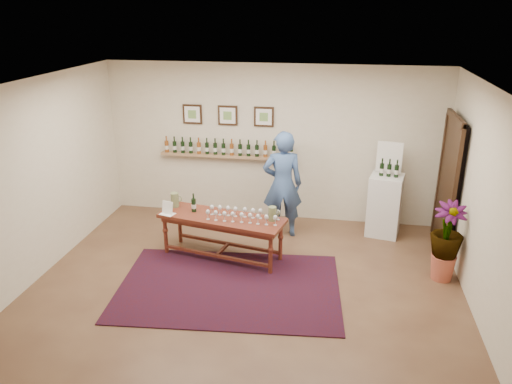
% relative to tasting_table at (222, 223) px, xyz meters
% --- Properties ---
extents(ground, '(6.00, 6.00, 0.00)m').
position_rel_tasting_table_xyz_m(ground, '(0.52, -0.74, -0.59)').
color(ground, '#513424').
rests_on(ground, ground).
extents(room_shell, '(6.00, 6.00, 6.00)m').
position_rel_tasting_table_xyz_m(room_shell, '(2.64, 1.12, 0.53)').
color(room_shell, beige).
rests_on(room_shell, ground).
extents(rug, '(3.24, 2.30, 0.02)m').
position_rel_tasting_table_xyz_m(rug, '(0.30, -0.88, -0.58)').
color(rug, '#410C0B').
rests_on(rug, ground).
extents(tasting_table, '(2.03, 1.01, 0.69)m').
position_rel_tasting_table_xyz_m(tasting_table, '(0.00, 0.00, 0.00)').
color(tasting_table, '#4E2013').
rests_on(tasting_table, ground).
extents(table_glasses, '(1.21, 0.33, 0.17)m').
position_rel_tasting_table_xyz_m(table_glasses, '(0.34, -0.06, 0.19)').
color(table_glasses, silver).
rests_on(table_glasses, tasting_table).
extents(table_bottles, '(0.27, 0.17, 0.27)m').
position_rel_tasting_table_xyz_m(table_bottles, '(-0.47, 0.15, 0.24)').
color(table_bottles, black).
rests_on(table_bottles, tasting_table).
extents(pitcher_left, '(0.17, 0.17, 0.23)m').
position_rel_tasting_table_xyz_m(pitcher_left, '(-0.83, 0.26, 0.22)').
color(pitcher_left, '#697247').
rests_on(pitcher_left, tasting_table).
extents(pitcher_right, '(0.18, 0.18, 0.22)m').
position_rel_tasting_table_xyz_m(pitcher_right, '(0.78, -0.01, 0.21)').
color(pitcher_right, '#697247').
rests_on(pitcher_right, tasting_table).
extents(menu_card, '(0.25, 0.21, 0.20)m').
position_rel_tasting_table_xyz_m(menu_card, '(-0.85, -0.03, 0.20)').
color(menu_card, white).
rests_on(menu_card, tasting_table).
extents(display_pedestal, '(0.62, 0.62, 1.05)m').
position_rel_tasting_table_xyz_m(display_pedestal, '(2.53, 1.31, -0.06)').
color(display_pedestal, silver).
rests_on(display_pedestal, ground).
extents(pedestal_bottles, '(0.34, 0.15, 0.33)m').
position_rel_tasting_table_xyz_m(pedestal_bottles, '(2.54, 1.28, 0.63)').
color(pedestal_bottles, black).
rests_on(pedestal_bottles, display_pedestal).
extents(info_sign, '(0.41, 0.10, 0.57)m').
position_rel_tasting_table_xyz_m(info_sign, '(2.54, 1.44, 0.76)').
color(info_sign, white).
rests_on(info_sign, display_pedestal).
extents(potted_plant, '(0.55, 0.55, 1.02)m').
position_rel_tasting_table_xyz_m(potted_plant, '(3.27, -0.11, 0.01)').
color(potted_plant, '#B5533C').
rests_on(potted_plant, ground).
extents(person, '(0.74, 0.57, 1.83)m').
position_rel_tasting_table_xyz_m(person, '(0.81, 0.97, 0.33)').
color(person, '#395688').
rests_on(person, ground).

